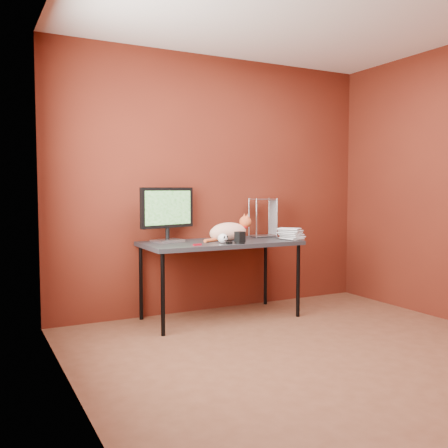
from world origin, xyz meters
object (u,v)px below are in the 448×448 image
monitor (167,212)px  skull_mug (223,238)px  book_stack (286,176)px  desk (220,246)px  cat (229,231)px  speaker (240,238)px

monitor → skull_mug: size_ratio=5.86×
monitor → book_stack: size_ratio=0.46×
desk → book_stack: 0.95m
desk → monitor: bearing=158.5°
skull_mug → book_stack: book_stack is taller
monitor → book_stack: book_stack is taller
cat → skull_mug: cat is taller
cat → book_stack: size_ratio=0.44×
desk → speaker: 0.30m
desk → book_stack: bearing=-16.4°
skull_mug → book_stack: (0.70, 0.00, 0.58)m
desk → skull_mug: bearing=-110.4°
skull_mug → book_stack: size_ratio=0.08×
monitor → speaker: bearing=-56.9°
cat → book_stack: bearing=-22.3°
desk → speaker: (0.06, -0.27, 0.10)m
desk → monitor: size_ratio=2.58×
cat → book_stack: book_stack is taller
monitor → cat: bearing=-30.6°
desk → skull_mug: size_ratio=15.11×
skull_mug → speaker: speaker is taller
monitor → speaker: 0.74m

